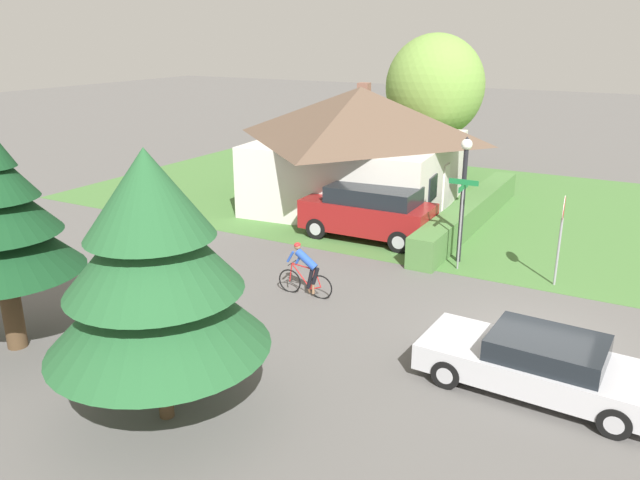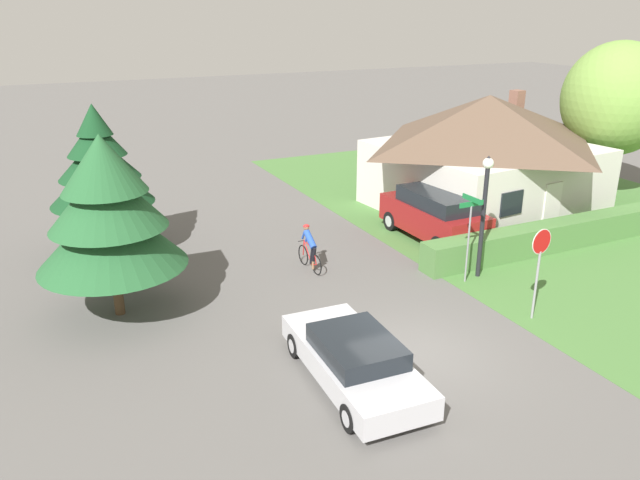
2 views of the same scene
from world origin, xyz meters
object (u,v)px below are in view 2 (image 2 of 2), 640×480
Objects in this scene: parked_suv_right at (434,214)px; street_name_sign at (470,224)px; cottage_house at (485,151)px; deciduous_tree_right at (617,99)px; sedan_left_lane at (354,359)px; conifer_tall_far at (99,166)px; street_lamp at (485,201)px; cyclist at (310,249)px; stop_sign at (540,256)px; conifer_tall_near at (108,211)px.

street_name_sign reaches higher than parked_suv_right.
cottage_house is 1.36× the size of deciduous_tree_right.
parked_suv_right reaches higher than sedan_left_lane.
street_name_sign is 0.54× the size of conifer_tall_far.
parked_suv_right is at bearing 69.57° from street_name_sign.
street_lamp is 0.76× the size of conifer_tall_far.
conifer_tall_far is at bearing 51.20° from cyclist.
stop_sign is 14.56m from deciduous_tree_right.
stop_sign is (-5.47, -8.97, -0.64)m from cottage_house.
conifer_tall_far is (-11.33, 3.79, 2.21)m from parked_suv_right.
cottage_house is 3.34× the size of street_name_sign.
conifer_tall_far is (-10.06, 10.36, 1.30)m from stop_sign.
cottage_house is 1.79× the size of conifer_tall_far.
conifer_tall_near reaches higher than cottage_house.
street_lamp reaches higher than sedan_left_lane.
cottage_house is 5.09m from parked_suv_right.
sedan_left_lane is at bearing -54.01° from conifer_tall_near.
conifer_tall_far is at bearing 173.95° from deciduous_tree_right.
street_lamp is at bearing -156.20° from deciduous_tree_right.
cottage_house is 7.71m from street_lamp.
parked_suv_right is 6.75m from stop_sign.
cyclist is 7.75m from conifer_tall_far.
deciduous_tree_right is at bearing -84.67° from cyclist.
stop_sign is (-1.26, -6.57, 0.91)m from parked_suv_right.
conifer_tall_far is at bearing 70.56° from parked_suv_right.
cottage_house reaches higher than cyclist.
stop_sign is 0.94× the size of street_name_sign.
stop_sign is at bearing -87.66° from street_name_sign.
parked_suv_right is 12.15m from conifer_tall_far.
conifer_tall_near is at bearing 166.44° from street_name_sign.
cottage_house is 8.30m from street_name_sign.
parked_suv_right is 4.07m from street_name_sign.
street_lamp is (-0.72, -3.53, 1.58)m from parked_suv_right.
parked_suv_right is at bearing -106.44° from stop_sign.
sedan_left_lane is 6.91m from cyclist.
cyclist is at bearing -13.40° from sedan_left_lane.
street_lamp is 12.90m from conifer_tall_far.
deciduous_tree_right reaches higher than sedan_left_lane.
parked_suv_right is 11.99m from conifer_tall_near.
cottage_house is at bearing -126.92° from stop_sign.
street_lamp is (-4.93, -5.93, 0.03)m from cottage_house.
street_name_sign is at bearing -137.96° from cottage_house.
sedan_left_lane is 0.92× the size of conifer_tall_near.
sedan_left_lane is at bearing 161.82° from cyclist.
street_lamp reaches higher than stop_sign.
parked_suv_right is 0.66× the size of deciduous_tree_right.
conifer_tall_far is (-5.88, 4.40, 2.47)m from cyclist.
conifer_tall_near is (-10.48, 5.37, 1.18)m from stop_sign.
cottage_house reaches higher than stop_sign.
sedan_left_lane is 0.90× the size of conifer_tall_far.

